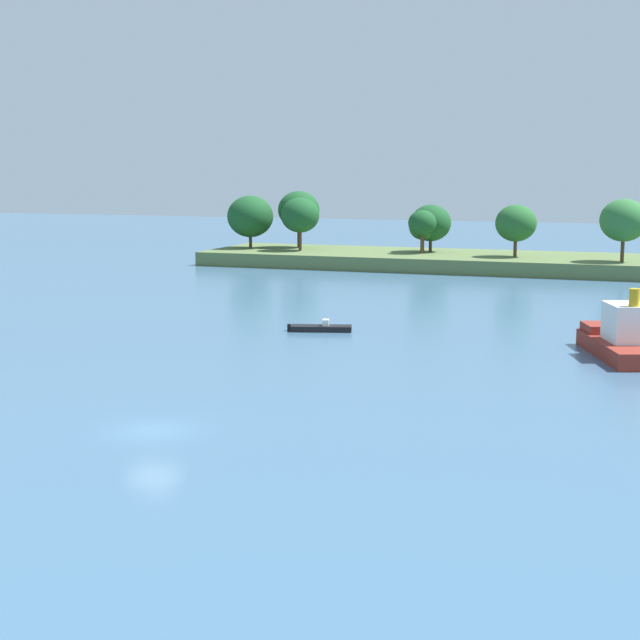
{
  "coord_description": "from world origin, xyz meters",
  "views": [
    {
      "loc": [
        23.3,
        -40.76,
        12.82
      ],
      "look_at": [
        -1.47,
        28.97,
        1.2
      ],
      "focal_mm": 53.83,
      "sensor_mm": 36.0,
      "label": 1
    }
  ],
  "objects": [
    {
      "name": "treeline_island",
      "position": [
        0.61,
        83.93,
        2.57
      ],
      "size": [
        81.02,
        17.96,
        9.84
      ],
      "color": "#566B3D",
      "rests_on": "ground"
    },
    {
      "name": "small_motorboat",
      "position": [
        -2.02,
        30.76,
        0.25
      ],
      "size": [
        5.2,
        2.72,
        0.95
      ],
      "color": "black",
      "rests_on": "ground"
    },
    {
      "name": "tugboat",
      "position": [
        21.29,
        27.87,
        1.26
      ],
      "size": [
        7.16,
        10.94,
        4.96
      ],
      "color": "maroon",
      "rests_on": "ground"
    },
    {
      "name": "ground_plane",
      "position": [
        0.0,
        0.0,
        0.0
      ],
      "size": [
        400.0,
        400.0,
        0.0
      ],
      "primitive_type": "plane",
      "color": "#3D607F"
    }
  ]
}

